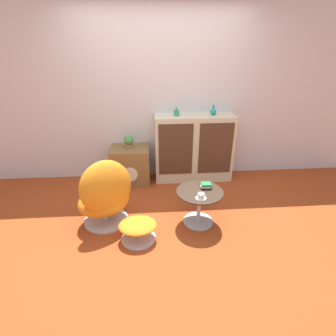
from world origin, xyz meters
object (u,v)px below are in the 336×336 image
object	(u,v)px
egg_chair	(105,195)
coffee_table	(199,202)
potted_plant	(129,141)
sideboard	(194,148)
ottoman	(138,228)
vase_inner_left	(213,112)
book_stack	(206,186)
tv_console	(131,165)
teacup	(201,196)
vase_leftmost	(176,113)

from	to	relation	value
egg_chair	coffee_table	xyz separation A→B (m)	(1.11, -0.07, -0.11)
potted_plant	egg_chair	bearing A→B (deg)	-102.49
sideboard	egg_chair	bearing A→B (deg)	-138.14
ottoman	coffee_table	bearing A→B (deg)	19.25
sideboard	egg_chair	distance (m)	1.65
sideboard	vase_inner_left	world-z (taller)	vase_inner_left
potted_plant	book_stack	bearing A→B (deg)	-47.23
egg_chair	coffee_table	size ratio (longest dim) A/B	1.57
potted_plant	tv_console	bearing A→B (deg)	-24.99
tv_console	vase_inner_left	world-z (taller)	vase_inner_left
egg_chair	teacup	bearing A→B (deg)	-11.25
ottoman	book_stack	world-z (taller)	book_stack
potted_plant	vase_leftmost	bearing A→B (deg)	4.14
sideboard	ottoman	distance (m)	1.69
sideboard	vase_inner_left	bearing A→B (deg)	0.83
egg_chair	potted_plant	distance (m)	1.11
ottoman	book_stack	bearing A→B (deg)	21.99
tv_console	teacup	size ratio (longest dim) A/B	4.82
vase_leftmost	book_stack	world-z (taller)	vase_leftmost
ottoman	egg_chair	bearing A→B (deg)	139.83
potted_plant	teacup	xyz separation A→B (m)	(0.86, -1.27, -0.21)
potted_plant	coffee_table	bearing A→B (deg)	-51.82
egg_chair	ottoman	size ratio (longest dim) A/B	2.03
tv_console	ottoman	xyz separation A→B (m)	(0.15, -1.37, -0.13)
teacup	ottoman	bearing A→B (deg)	-171.72
tv_console	book_stack	world-z (taller)	tv_console
sideboard	tv_console	world-z (taller)	sideboard
vase_leftmost	teacup	xyz separation A→B (m)	(0.15, -1.32, -0.61)
vase_inner_left	coffee_table	bearing A→B (deg)	-108.14
egg_chair	book_stack	size ratio (longest dim) A/B	6.59
egg_chair	ottoman	world-z (taller)	egg_chair
coffee_table	teacup	distance (m)	0.24
tv_console	vase_inner_left	size ratio (longest dim) A/B	3.93
egg_chair	coffee_table	world-z (taller)	egg_chair
teacup	book_stack	distance (m)	0.25
book_stack	teacup	bearing A→B (deg)	-114.41
sideboard	book_stack	distance (m)	1.09
coffee_table	vase_leftmost	distance (m)	1.42
egg_chair	vase_leftmost	world-z (taller)	vase_leftmost
vase_inner_left	potted_plant	world-z (taller)	vase_inner_left
teacup	book_stack	size ratio (longest dim) A/B	0.92
vase_inner_left	potted_plant	distance (m)	1.32
potted_plant	teacup	distance (m)	1.55
egg_chair	ottoman	distance (m)	0.56
vase_inner_left	teacup	distance (m)	1.51
coffee_table	teacup	size ratio (longest dim) A/B	4.57
ottoman	teacup	size ratio (longest dim) A/B	3.53
potted_plant	book_stack	world-z (taller)	potted_plant
sideboard	vase_inner_left	distance (m)	0.63
coffee_table	sideboard	bearing A→B (deg)	84.38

